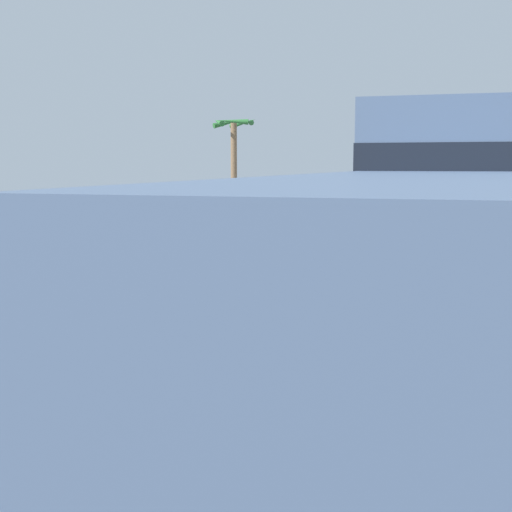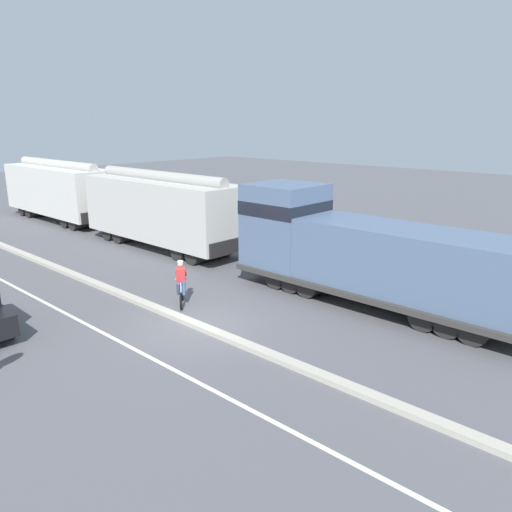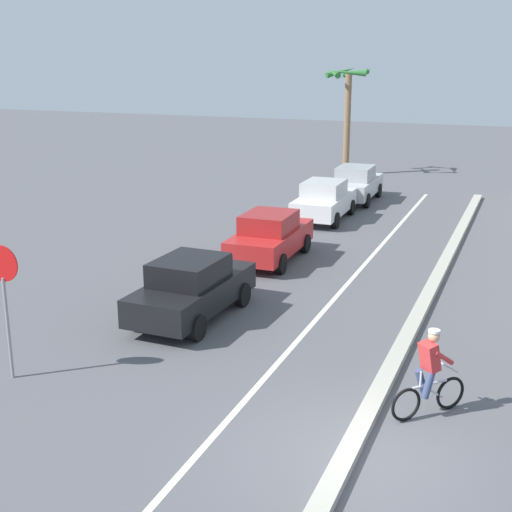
% 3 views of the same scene
% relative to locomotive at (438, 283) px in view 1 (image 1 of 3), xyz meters
% --- Properties ---
extents(ground_plane, '(120.00, 120.00, 0.00)m').
position_rel_locomotive_xyz_m(ground_plane, '(-5.92, 2.60, -1.80)').
color(ground_plane, '#56565B').
extents(median_curb, '(0.36, 36.00, 0.16)m').
position_rel_locomotive_xyz_m(median_curb, '(-5.92, 8.60, -1.72)').
color(median_curb, '#B2AD9E').
rests_on(median_curb, ground).
extents(lane_stripe, '(0.14, 36.00, 0.01)m').
position_rel_locomotive_xyz_m(lane_stripe, '(-8.32, 8.60, -1.79)').
color(lane_stripe, silver).
rests_on(lane_stripe, ground).
extents(locomotive, '(3.10, 11.61, 4.20)m').
position_rel_locomotive_xyz_m(locomotive, '(0.00, 0.00, 0.00)').
color(locomotive, slate).
rests_on(locomotive, ground).
extents(hopper_car_lead, '(2.90, 10.60, 4.18)m').
position_rel_locomotive_xyz_m(hopper_car_lead, '(0.00, 12.16, 0.28)').
color(hopper_car_lead, beige).
rests_on(hopper_car_lead, ground).
extents(hopper_car_middle, '(2.90, 10.60, 4.18)m').
position_rel_locomotive_xyz_m(hopper_car_middle, '(0.00, 23.76, 0.28)').
color(hopper_car_middle, silver).
rests_on(hopper_car_middle, ground).
extents(parked_car_black, '(1.94, 4.25, 1.62)m').
position_rel_locomotive_xyz_m(parked_car_black, '(-11.32, 7.47, -0.98)').
color(parked_car_black, black).
rests_on(parked_car_black, ground).
extents(parked_car_red, '(1.90, 4.23, 1.62)m').
position_rel_locomotive_xyz_m(parked_car_red, '(-11.34, 13.16, -0.98)').
color(parked_car_red, red).
rests_on(parked_car_red, ground).
extents(parked_car_white, '(1.88, 4.22, 1.62)m').
position_rel_locomotive_xyz_m(parked_car_white, '(-11.37, 19.51, -0.98)').
color(parked_car_white, silver).
rests_on(parked_car_white, ground).
extents(parked_car_silver, '(1.89, 4.23, 1.62)m').
position_rel_locomotive_xyz_m(parked_car_silver, '(-11.13, 23.77, -0.98)').
color(parked_car_silver, '#B7BABF').
rests_on(parked_car_silver, ground).
extents(cyclist, '(1.18, 1.31, 1.71)m').
position_rel_locomotive_xyz_m(cyclist, '(-4.91, 4.51, -0.98)').
color(cyclist, black).
rests_on(cyclist, ground).
extents(palm_tree_near, '(2.59, 2.75, 5.93)m').
position_rel_locomotive_xyz_m(palm_tree_near, '(-13.41, 30.66, 2.55)').
color(palm_tree_near, '#846647').
rests_on(palm_tree_near, ground).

